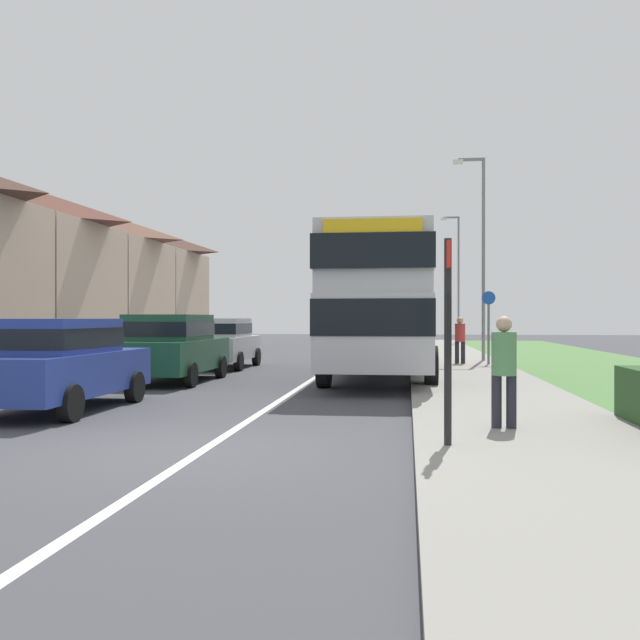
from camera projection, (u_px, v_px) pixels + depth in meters
name	position (u px, v px, depth m)	size (l,w,h in m)	color
ground_plane	(202.00, 451.00, 8.55)	(120.00, 120.00, 0.00)	#424247
lane_marking_centre	(301.00, 387.00, 16.49)	(0.14, 60.00, 0.01)	silver
pavement_near_side	(491.00, 396.00, 13.98)	(3.20, 68.00, 0.12)	gray
double_decker_bus	(382.00, 300.00, 18.96)	(2.80, 10.23, 3.70)	#BCBCC1
parked_car_blue	(56.00, 360.00, 12.20)	(1.97, 4.17, 1.63)	navy
parked_car_dark_green	(171.00, 345.00, 17.66)	(2.01, 4.31, 1.72)	#19472D
parked_car_silver	(221.00, 341.00, 22.64)	(1.97, 4.08, 1.63)	#B7B7BC
pedestrian_at_stop	(504.00, 366.00, 9.59)	(0.34, 0.34, 1.67)	#23232D
pedestrian_walking_away	(460.00, 338.00, 23.07)	(0.34, 0.34, 1.67)	#23232D
bus_stop_sign	(448.00, 327.00, 8.32)	(0.09, 0.52, 2.60)	black
cycle_route_sign	(489.00, 324.00, 22.86)	(0.44, 0.08, 2.52)	slate
street_lamp_mid	(480.00, 245.00, 24.85)	(1.14, 0.20, 7.38)	slate
street_lamp_far	(457.00, 272.00, 42.01)	(1.14, 0.20, 7.78)	slate
house_terrace_far_side	(51.00, 274.00, 31.91)	(7.45, 25.97, 7.28)	#C1A88E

